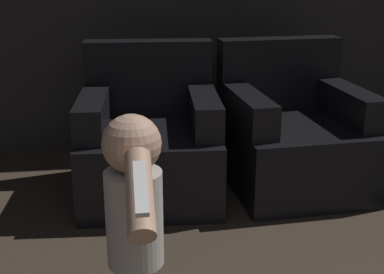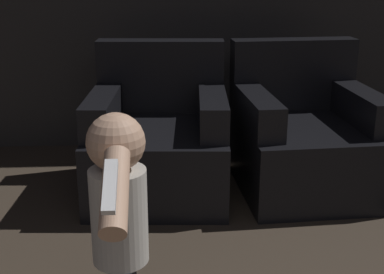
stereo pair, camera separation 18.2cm
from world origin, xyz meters
name	(u,v)px [view 1 (the left image)]	position (x,y,z in m)	size (l,w,h in m)	color
armchair_left	(150,142)	(-0.33, 3.61, 0.31)	(0.86, 0.93, 0.89)	black
armchair_right	(293,136)	(0.57, 3.61, 0.31)	(0.87, 0.94, 0.89)	black
person_toddler	(135,219)	(-0.46, 2.16, 0.53)	(0.20, 0.61, 0.90)	#28282D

